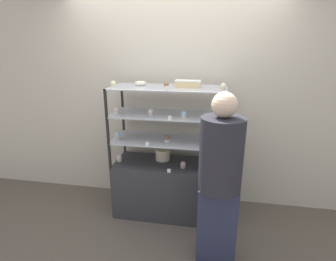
# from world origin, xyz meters

# --- Properties ---
(ground_plane) EXTENTS (20.00, 20.00, 0.00)m
(ground_plane) POSITION_xyz_m (0.00, 0.00, 0.00)
(ground_plane) COLOR brown
(back_wall) EXTENTS (8.00, 0.05, 2.60)m
(back_wall) POSITION_xyz_m (0.00, 0.40, 1.30)
(back_wall) COLOR beige
(back_wall) RESTS_ON ground_plane
(display_base) EXTENTS (1.23, 0.52, 0.65)m
(display_base) POSITION_xyz_m (0.00, 0.00, 0.32)
(display_base) COLOR #333338
(display_base) RESTS_ON ground_plane
(display_riser_lower) EXTENTS (1.23, 0.52, 0.29)m
(display_riser_lower) POSITION_xyz_m (0.00, 0.00, 0.92)
(display_riser_lower) COLOR black
(display_riser_lower) RESTS_ON display_base
(display_riser_middle) EXTENTS (1.23, 0.52, 0.29)m
(display_riser_middle) POSITION_xyz_m (0.00, 0.00, 1.21)
(display_riser_middle) COLOR black
(display_riser_middle) RESTS_ON display_riser_lower
(display_riser_upper) EXTENTS (1.23, 0.52, 0.29)m
(display_riser_upper) POSITION_xyz_m (0.00, 0.00, 1.51)
(display_riser_upper) COLOR black
(display_riser_upper) RESTS_ON display_riser_middle
(layer_cake_centerpiece) EXTENTS (0.18, 0.18, 0.13)m
(layer_cake_centerpiece) POSITION_xyz_m (-0.08, 0.08, 0.71)
(layer_cake_centerpiece) COLOR beige
(layer_cake_centerpiece) RESTS_ON display_base
(sheet_cake_frosted) EXTENTS (0.26, 0.12, 0.07)m
(sheet_cake_frosted) POSITION_xyz_m (0.21, 0.01, 1.56)
(sheet_cake_frosted) COLOR #DBBC84
(sheet_cake_frosted) RESTS_ON display_riser_upper
(cupcake_0) EXTENTS (0.06, 0.06, 0.07)m
(cupcake_0) POSITION_xyz_m (-0.57, -0.05, 0.68)
(cupcake_0) COLOR beige
(cupcake_0) RESTS_ON display_base
(cupcake_1) EXTENTS (0.06, 0.06, 0.07)m
(cupcake_1) POSITION_xyz_m (0.19, -0.10, 0.68)
(cupcake_1) COLOR #CCB28C
(cupcake_1) RESTS_ON display_base
(cupcake_2) EXTENTS (0.06, 0.06, 0.07)m
(cupcake_2) POSITION_xyz_m (0.54, -0.06, 0.68)
(cupcake_2) COLOR white
(cupcake_2) RESTS_ON display_base
(price_tag_0) EXTENTS (0.04, 0.00, 0.04)m
(price_tag_0) POSITION_xyz_m (0.05, -0.24, 0.67)
(price_tag_0) COLOR white
(price_tag_0) RESTS_ON display_base
(cupcake_3) EXTENTS (0.07, 0.07, 0.08)m
(cupcake_3) POSITION_xyz_m (-0.56, -0.08, 0.98)
(cupcake_3) COLOR beige
(cupcake_3) RESTS_ON display_riser_lower
(cupcake_4) EXTENTS (0.07, 0.07, 0.08)m
(cupcake_4) POSITION_xyz_m (0.01, -0.08, 0.98)
(cupcake_4) COLOR white
(cupcake_4) RESTS_ON display_riser_lower
(cupcake_5) EXTENTS (0.07, 0.07, 0.08)m
(cupcake_5) POSITION_xyz_m (0.54, -0.09, 0.98)
(cupcake_5) COLOR beige
(cupcake_5) RESTS_ON display_riser_lower
(price_tag_1) EXTENTS (0.04, 0.00, 0.04)m
(price_tag_1) POSITION_xyz_m (-0.18, -0.24, 0.96)
(price_tag_1) COLOR white
(price_tag_1) RESTS_ON display_riser_lower
(cupcake_6) EXTENTS (0.06, 0.06, 0.07)m
(cupcake_6) POSITION_xyz_m (-0.55, -0.08, 1.26)
(cupcake_6) COLOR white
(cupcake_6) RESTS_ON display_riser_middle
(cupcake_7) EXTENTS (0.06, 0.06, 0.07)m
(cupcake_7) POSITION_xyz_m (-0.17, -0.09, 1.26)
(cupcake_7) COLOR beige
(cupcake_7) RESTS_ON display_riser_middle
(cupcake_8) EXTENTS (0.06, 0.06, 0.07)m
(cupcake_8) POSITION_xyz_m (0.19, -0.13, 1.26)
(cupcake_8) COLOR beige
(cupcake_8) RESTS_ON display_riser_middle
(cupcake_9) EXTENTS (0.06, 0.06, 0.07)m
(cupcake_9) POSITION_xyz_m (0.56, -0.07, 1.26)
(cupcake_9) COLOR #CCB28C
(cupcake_9) RESTS_ON display_riser_middle
(price_tag_2) EXTENTS (0.04, 0.00, 0.04)m
(price_tag_2) POSITION_xyz_m (0.06, -0.24, 1.25)
(price_tag_2) COLOR white
(price_tag_2) RESTS_ON display_riser_middle
(cupcake_10) EXTENTS (0.05, 0.05, 0.07)m
(cupcake_10) POSITION_xyz_m (-0.56, -0.11, 1.55)
(cupcake_10) COLOR beige
(cupcake_10) RESTS_ON display_riser_upper
(cupcake_11) EXTENTS (0.05, 0.05, 0.07)m
(cupcake_11) POSITION_xyz_m (0.00, -0.11, 1.55)
(cupcake_11) COLOR #CCB28C
(cupcake_11) RESTS_ON display_riser_upper
(cupcake_12) EXTENTS (0.05, 0.05, 0.07)m
(cupcake_12) POSITION_xyz_m (0.57, -0.09, 1.55)
(cupcake_12) COLOR #CCB28C
(cupcake_12) RESTS_ON display_riser_upper
(price_tag_3) EXTENTS (0.04, 0.00, 0.04)m
(price_tag_3) POSITION_xyz_m (0.03, -0.24, 1.54)
(price_tag_3) COLOR white
(price_tag_3) RESTS_ON display_riser_upper
(donut_glazed) EXTENTS (0.13, 0.13, 0.04)m
(donut_glazed) POSITION_xyz_m (-0.32, 0.07, 1.54)
(donut_glazed) COLOR #EFE5CC
(donut_glazed) RESTS_ON display_riser_upper
(customer_figure) EXTENTS (0.37, 0.37, 1.59)m
(customer_figure) POSITION_xyz_m (0.57, -0.64, 0.85)
(customer_figure) COLOR #282D47
(customer_figure) RESTS_ON ground_plane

